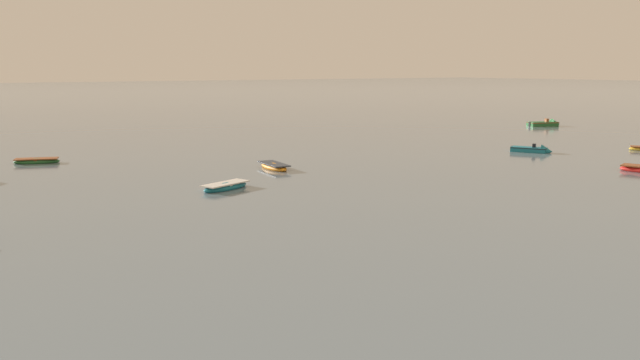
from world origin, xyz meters
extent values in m
ellipsoid|color=#23602D|center=(-5.66, 60.07, 0.14)|extent=(4.25, 2.68, 0.63)
cube|color=brown|center=(-5.66, 60.07, 0.41)|extent=(3.93, 2.54, 0.08)
cube|color=brown|center=(-5.66, 60.07, 0.32)|extent=(0.67, 1.25, 0.06)
cube|color=#23602D|center=(64.97, 58.71, 0.21)|extent=(4.70, 3.14, 0.86)
cone|color=#23602D|center=(67.12, 57.96, 0.21)|extent=(1.85, 2.07, 1.72)
cube|color=brown|center=(65.02, 58.69, 0.53)|extent=(4.81, 3.20, 0.10)
cube|color=brown|center=(65.60, 58.49, 0.88)|extent=(0.55, 0.66, 0.48)
cube|color=black|center=(62.96, 59.41, 0.34)|extent=(0.36, 0.41, 0.61)
cube|color=#197084|center=(38.61, 40.12, 0.17)|extent=(2.94, 3.76, 0.69)
cone|color=#197084|center=(39.48, 38.52, 0.17)|extent=(1.73, 1.62, 1.38)
cube|color=black|center=(38.62, 40.09, 0.43)|extent=(3.00, 3.84, 0.08)
cube|color=black|center=(38.86, 39.65, 0.71)|extent=(0.55, 0.49, 0.38)
cube|color=black|center=(37.79, 41.62, 0.27)|extent=(0.34, 0.32, 0.49)
ellipsoid|color=#197084|center=(3.21, 38.62, 0.15)|extent=(4.32, 2.69, 0.65)
cube|color=silver|center=(3.21, 38.62, 0.42)|extent=(4.00, 2.55, 0.09)
cube|color=silver|center=(3.21, 38.62, 0.32)|extent=(0.67, 1.27, 0.06)
ellipsoid|color=orange|center=(10.89, 45.00, 0.15)|extent=(1.89, 4.43, 0.68)
cube|color=#33383F|center=(10.89, 45.00, 0.44)|extent=(1.83, 4.08, 0.09)
cube|color=#33383F|center=(10.89, 45.00, 0.34)|extent=(1.35, 0.40, 0.07)
camera|label=1|loc=(-16.67, -3.59, 8.72)|focal=36.39mm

